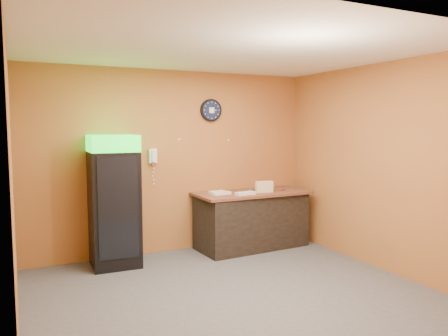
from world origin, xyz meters
TOP-DOWN VIEW (x-y plane):
  - floor at (0.00, 0.00)m, footprint 4.50×4.50m
  - back_wall at (0.00, 2.00)m, footprint 4.50×0.02m
  - left_wall at (-2.25, 0.00)m, footprint 0.02×4.00m
  - right_wall at (2.25, 0.00)m, footprint 0.02×4.00m
  - ceiling at (0.00, 0.00)m, footprint 4.50×4.00m
  - beverage_cooler at (-1.00, 1.61)m, footprint 0.66×0.67m
  - prep_counter at (1.17, 1.62)m, footprint 1.78×0.88m
  - wall_clock at (0.63, 1.97)m, footprint 0.36×0.06m
  - wall_phone at (-0.34, 1.95)m, footprint 0.12×0.10m
  - butcher_paper at (1.17, 1.62)m, footprint 1.85×0.90m
  - sub_roll_stack at (1.32, 1.47)m, footprint 0.29×0.15m
  - wrapped_sandwich_left at (0.61, 1.55)m, footprint 0.31×0.14m
  - wrapped_sandwich_mid at (0.93, 1.37)m, footprint 0.32×0.14m
  - wrapped_sandwich_right at (0.61, 1.72)m, footprint 0.27×0.15m
  - kitchen_tool at (1.19, 1.66)m, footprint 0.06×0.06m

SIDE VIEW (x-z plane):
  - floor at x=0.00m, z-range 0.00..0.00m
  - prep_counter at x=1.17m, z-range 0.00..0.87m
  - butcher_paper at x=1.17m, z-range 0.87..0.91m
  - beverage_cooler at x=-1.00m, z-range -0.02..1.81m
  - wrapped_sandwich_right at x=0.61m, z-range 0.91..0.94m
  - wrapped_sandwich_left at x=0.61m, z-range 0.91..0.95m
  - wrapped_sandwich_mid at x=0.93m, z-range 0.91..0.95m
  - kitchen_tool at x=1.19m, z-range 0.91..0.96m
  - sub_roll_stack at x=1.32m, z-range 0.91..1.08m
  - back_wall at x=0.00m, z-range 0.00..2.80m
  - left_wall at x=-2.25m, z-range 0.00..2.80m
  - right_wall at x=2.25m, z-range 0.00..2.80m
  - wall_phone at x=-0.34m, z-range 1.40..1.61m
  - wall_clock at x=0.63m, z-range 2.02..2.38m
  - ceiling at x=0.00m, z-range 2.79..2.81m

